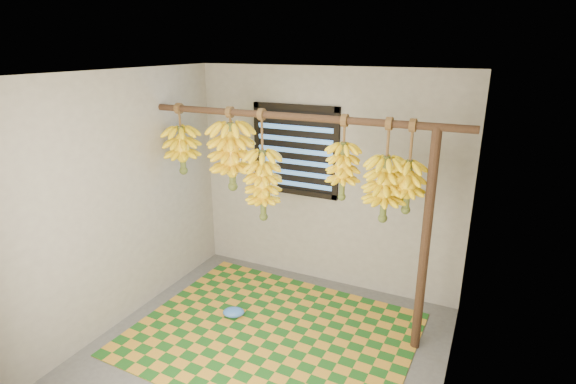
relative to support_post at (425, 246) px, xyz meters
The scene contains 16 objects.
floor 1.71m from the support_post, 149.74° to the right, with size 3.00×3.00×0.01m, color #4F4F4F.
ceiling 1.98m from the support_post, 149.74° to the right, with size 3.00×3.00×0.01m, color silver.
wall_back 1.46m from the support_post, 146.14° to the left, with size 3.00×0.01×2.40m, color gray.
wall_left 2.80m from the support_post, 165.49° to the right, with size 0.01×3.00×2.40m, color gray.
wall_right 0.79m from the support_post, 66.46° to the right, with size 0.01×3.00×2.40m, color gray.
window 1.80m from the support_post, 153.40° to the left, with size 1.00×0.04×1.00m.
hanging_pole 1.56m from the support_post, behind, with size 0.06×0.06×3.00m, color #482D1C.
support_post is the anchor object (origin of this frame).
woven_mat 1.65m from the support_post, 162.50° to the right, with size 2.52×2.02×0.01m, color #1C5719.
plastic_bag 1.99m from the support_post, 169.88° to the right, with size 0.22×0.16×0.09m, color #3A73D9.
banana_bunch_a 2.54m from the support_post, behind, with size 0.35×0.35×0.71m.
banana_bunch_b 1.96m from the support_post, behind, with size 0.41×0.41×0.80m.
banana_bunch_c 1.57m from the support_post, behind, with size 0.34×0.34×1.07m.
banana_bunch_d 0.93m from the support_post, behind, with size 0.29×0.29×0.75m.
banana_bunch_e 0.58m from the support_post, behind, with size 0.35×0.35×0.89m.
banana_bunch_f 0.53m from the support_post, behind, with size 0.27×0.27×0.78m.
Camera 1 is at (1.62, -2.89, 2.60)m, focal length 28.00 mm.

